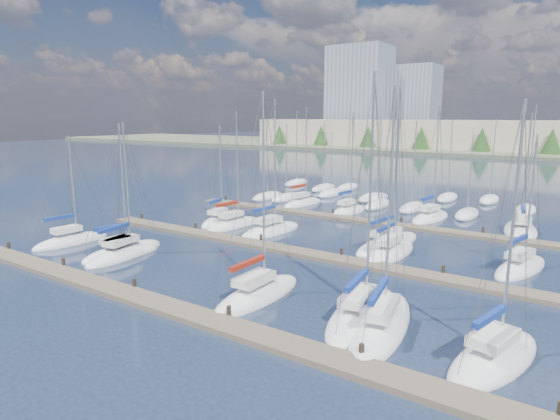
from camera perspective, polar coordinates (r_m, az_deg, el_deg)
The scene contains 23 objects.
ground at distance 79.22m, azimuth 18.88°, elevation 2.61°, with size 400.00×400.00×0.00m, color #243149.
dock_near at distance 28.98m, azimuth -13.58°, elevation -11.41°, with size 44.00×1.93×1.10m.
dock_mid at distance 39.19m, azimuth 1.65°, elevation -5.04°, with size 44.00×1.93×1.10m.
dock_far at distance 51.22m, azimuth 10.02°, elevation -1.29°, with size 44.00×1.93×1.10m.
sailboat_l at distance 39.79m, azimuth 13.24°, elevation -5.05°, with size 2.88×8.16×12.34m.
sailboat_f at distance 26.55m, azimuth 12.26°, elevation -13.48°, with size 4.31×9.85×13.50m.
sailboat_m at distance 39.25m, azimuth 27.25°, elevation -6.27°, with size 3.97×7.82×10.71m.
sailboat_o at distance 55.82m, azimuth 8.30°, elevation -0.14°, with size 2.96×6.67×12.42m.
sailboat_n at distance 60.35m, azimuth 2.77°, elevation 0.83°, with size 3.11×7.36×13.07m.
sailboat_j at distance 45.99m, azimuth -1.14°, elevation -2.52°, with size 3.62×8.31×13.57m.
sailboat_k at distance 42.45m, azimuth 13.03°, elevation -4.00°, with size 3.95×10.00×14.59m.
sailboat_a at distance 46.08m, azimuth -24.12°, elevation -3.50°, with size 2.71×7.12×10.33m.
sailboat_i at distance 48.62m, azimuth -5.63°, elevation -1.79°, with size 2.76×7.68×12.51m.
sailboat_p at distance 54.44m, azimuth 17.84°, elevation -0.88°, with size 3.47×7.95×13.14m.
sailboat_h at distance 50.41m, azimuth -7.40°, elevation -1.38°, with size 3.58×6.64×10.97m.
sailboat_b at distance 40.60m, azimuth -18.35°, elevation -5.02°, with size 3.80×8.54×11.49m.
sailboat_g at distance 24.86m, azimuth 24.66°, elevation -16.08°, with size 4.33×7.92×12.71m.
sailboat_c at distance 40.61m, azimuth -18.81°, elevation -5.03°, with size 3.49×6.96×11.43m.
sailboat_d at distance 29.96m, azimuth -2.69°, elevation -10.25°, with size 2.57×8.19×13.42m.
sailboat_e at distance 27.75m, azimuth 9.96°, elevation -12.24°, with size 3.98×9.38×14.31m.
sailboat_q at distance 51.83m, azimuth 27.25°, elevation -2.23°, with size 4.24×8.84×12.29m.
distant_boats at distance 65.29m, azimuth 11.45°, elevation 1.50°, with size 36.93×20.75×13.30m.
shoreline at distance 168.95m, azimuth 22.76°, elevation 9.21°, with size 400.00×60.00×38.00m.
Camera 1 is at (19.98, -15.83, 11.21)m, focal length 30.00 mm.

